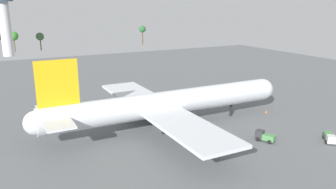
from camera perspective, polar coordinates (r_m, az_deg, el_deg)
ground_plane at (r=84.87m, az=0.00°, el=-5.65°), size 270.45×270.45×0.00m
cargo_airplane at (r=82.68m, az=-0.24°, el=-1.61°), size 67.61×57.25×19.23m
cargo_loader at (r=118.54m, az=12.15°, el=0.62°), size 4.15×4.54×2.39m
catering_truck at (r=84.20m, az=26.01°, el=-6.65°), size 4.63×4.89×2.02m
maintenance_van at (r=79.31m, az=16.24°, el=-6.89°), size 3.55×4.70×2.34m
safety_cone_nose at (r=99.70m, az=16.51°, el=-2.85°), size 0.58×0.58×0.84m
control_tower at (r=224.33m, az=-26.27°, el=11.43°), size 12.09×12.09×36.27m
tree_line_backdrop at (r=243.34m, az=-25.44°, el=9.11°), size 142.42×6.62×15.02m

